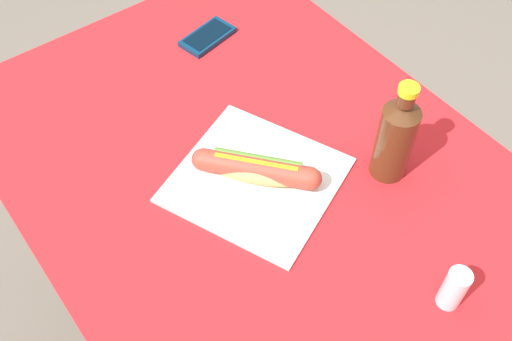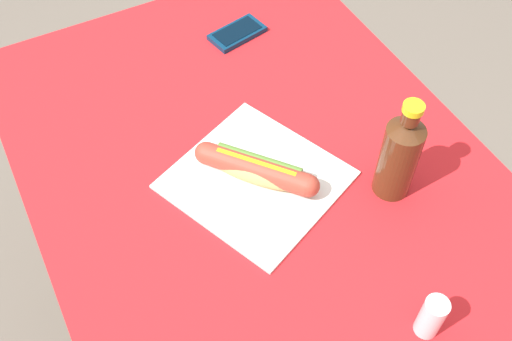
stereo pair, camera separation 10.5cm
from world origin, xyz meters
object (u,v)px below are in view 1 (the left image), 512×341
at_px(salt_shaker, 454,289).
at_px(soda_bottle, 396,137).
at_px(cell_phone, 208,37).
at_px(hot_dog, 256,169).

bearing_deg(salt_shaker, soda_bottle, 155.73).
relative_size(cell_phone, soda_bottle, 0.63).
bearing_deg(soda_bottle, salt_shaker, -24.27).
height_order(soda_bottle, salt_shaker, soda_bottle).
distance_m(hot_dog, salt_shaker, 0.38).
relative_size(hot_dog, cell_phone, 1.44).
relative_size(soda_bottle, salt_shaker, 2.49).
bearing_deg(cell_phone, salt_shaker, -4.28).
distance_m(cell_phone, soda_bottle, 0.51).
relative_size(cell_phone, salt_shaker, 1.57).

